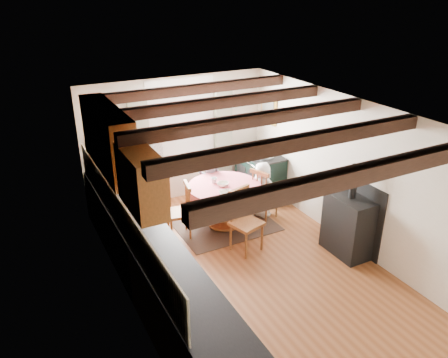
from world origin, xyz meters
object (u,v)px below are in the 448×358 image
child_far (210,181)px  cup (214,180)px  dining_table (224,205)px  chair_left (178,211)px  cast_iron_stove (350,210)px  chair_near (247,221)px  aga_range (260,174)px  child_right (262,190)px  chair_right (265,193)px

child_far → cup: size_ratio=10.83×
dining_table → chair_left: 0.86m
child_far → cast_iron_stove: bearing=131.2°
chair_near → aga_range: bearing=36.3°
cast_iron_stove → child_right: (-0.54, 1.66, -0.23)m
dining_table → child_right: size_ratio=1.21×
cast_iron_stove → child_far: cast_iron_stove is taller
chair_left → child_right: bearing=99.9°
aga_range → child_far: size_ratio=0.83×
cup → chair_left: bearing=-167.9°
chair_left → child_far: 1.11m
aga_range → chair_right: bearing=-116.9°
chair_right → child_right: (-0.01, 0.07, 0.04)m
chair_left → cast_iron_stove: size_ratio=0.63×
chair_near → cast_iron_stove: (1.37, -0.79, 0.23)m
chair_right → dining_table: bearing=64.1°
aga_range → cast_iron_stove: bearing=-87.4°
chair_near → child_far: (0.11, 1.54, 0.06)m
aga_range → child_right: child_right is taller
child_right → cup: size_ratio=9.66×
dining_table → cast_iron_stove: 2.15m
aga_range → cast_iron_stove: 2.43m
chair_right → cast_iron_stove: cast_iron_stove is taller
cup → child_right: bearing=-12.2°
dining_table → cup: bearing=121.9°
dining_table → child_far: (0.04, 0.66, 0.20)m
chair_near → cup: chair_near is taller
aga_range → cast_iron_stove: cast_iron_stove is taller
aga_range → cup: aga_range is taller
chair_near → cup: (-0.04, 1.06, 0.29)m
chair_near → child_far: bearing=70.0°
child_far → child_right: size_ratio=1.12×
chair_near → dining_table: bearing=69.7°
cast_iron_stove → child_right: bearing=108.1°
cast_iron_stove → chair_right: bearing=108.4°
chair_right → child_right: 0.08m
chair_right → child_far: bearing=24.5°
chair_near → cup: size_ratio=9.65×
child_right → cup: (-0.87, 0.19, 0.29)m
chair_right → child_far: 1.05m
chair_near → chair_right: size_ratio=1.08×
chair_left → cup: bearing=113.1°
child_far → cup: (-0.15, -0.49, 0.23)m
cast_iron_stove → cup: 2.32m
dining_table → aga_range: bearing=32.0°
chair_left → cast_iron_stove: 2.75m
chair_left → cup: chair_left is taller
cast_iron_stove → child_far: 2.65m
chair_right → cup: 0.98m
dining_table → aga_range: 1.41m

